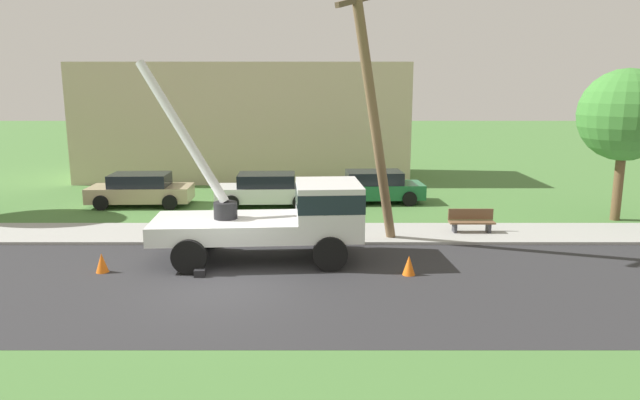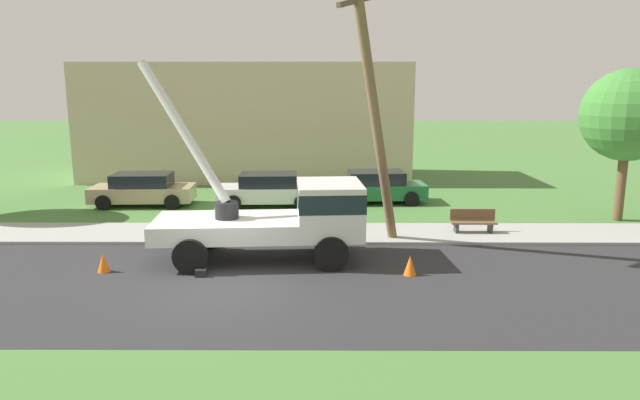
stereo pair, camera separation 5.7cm
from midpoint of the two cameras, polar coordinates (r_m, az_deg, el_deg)
ground_plane at (r=27.06m, az=-5.16°, el=0.24°), size 120.00×120.00×0.00m
road_asphalt at (r=15.55m, az=-9.36°, el=-8.32°), size 80.00×7.68×0.01m
sidewalk_strip at (r=20.45m, az=-6.96°, el=-3.31°), size 80.00×2.70×0.10m
utility_truck at (r=17.20m, az=-3.26°, el=-1.40°), size 6.91×3.21×5.98m
leaning_utility_pole at (r=18.25m, az=5.50°, el=9.16°), size 2.27×2.34×8.79m
traffic_cone_ahead at (r=16.20m, az=9.09°, el=-6.48°), size 0.36×0.36×0.56m
traffic_cone_behind at (r=17.37m, az=-20.74°, el=-5.86°), size 0.36×0.36×0.56m
parked_sedan_tan at (r=26.27m, az=-17.23°, el=1.01°), size 4.47×2.14×1.42m
parked_sedan_white at (r=25.17m, az=-5.09°, el=1.05°), size 4.47×2.15×1.42m
parked_sedan_green at (r=25.88m, az=5.67°, el=1.32°), size 4.49×2.18×1.42m
park_bench at (r=20.95m, az=15.13°, el=-2.11°), size 1.60×0.45×0.90m
roadside_tree_near at (r=24.82m, az=28.49°, el=7.43°), size 3.51×3.51×5.86m
lowrise_building_backdrop at (r=33.16m, az=-7.11°, el=7.82°), size 18.00×6.00×6.40m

